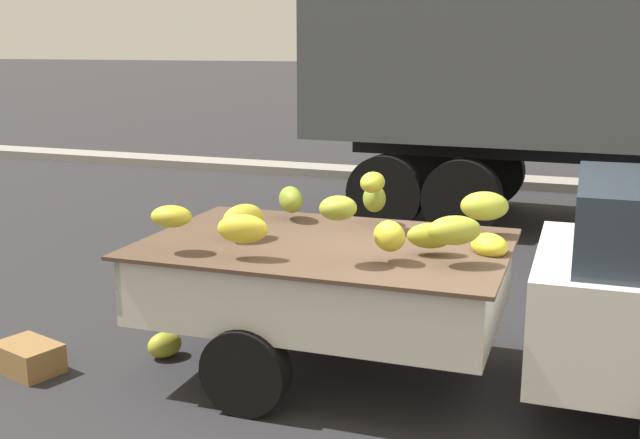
{
  "coord_description": "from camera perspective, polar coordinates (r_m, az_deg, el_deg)",
  "views": [
    {
      "loc": [
        0.96,
        -5.16,
        2.58
      ],
      "look_at": [
        -1.16,
        0.48,
        1.21
      ],
      "focal_mm": 43.21,
      "sensor_mm": 36.0,
      "label": 1
    }
  ],
  "objects": [
    {
      "name": "ground",
      "position": [
        5.85,
        9.31,
        -13.51
      ],
      "size": [
        220.0,
        220.0,
        0.0
      ],
      "primitive_type": "plane",
      "color": "#28282B"
    },
    {
      "name": "fallen_banana_bunch_near_tailgate",
      "position": [
        6.7,
        -11.43,
        -9.09
      ],
      "size": [
        0.34,
        0.37,
        0.22
      ],
      "primitive_type": "ellipsoid",
      "rotation": [
        0.0,
        0.0,
        1.08
      ],
      "color": "#A3A92C",
      "rests_on": "ground"
    },
    {
      "name": "pickup_truck",
      "position": [
        5.73,
        19.39,
        -5.11
      ],
      "size": [
        4.97,
        2.0,
        1.7
      ],
      "rotation": [
        0.0,
        0.0,
        0.03
      ],
      "color": "silver",
      "rests_on": "ground"
    },
    {
      "name": "produce_crate",
      "position": [
        6.72,
        -20.77,
        -9.54
      ],
      "size": [
        0.6,
        0.49,
        0.24
      ],
      "primitive_type": "cube",
      "rotation": [
        0.0,
        0.0,
        -0.28
      ],
      "color": "olive",
      "rests_on": "ground"
    },
    {
      "name": "curb_strip",
      "position": [
        14.75,
        16.61,
        2.54
      ],
      "size": [
        80.0,
        0.8,
        0.16
      ],
      "primitive_type": "cube",
      "color": "gray",
      "rests_on": "ground"
    }
  ]
}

